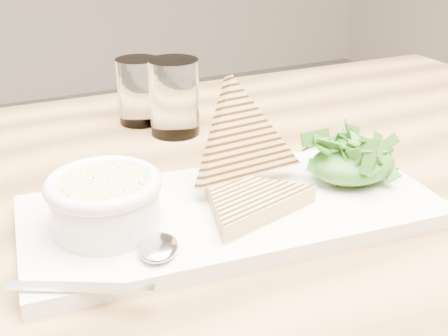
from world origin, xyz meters
name	(u,v)px	position (x,y,z in m)	size (l,w,h in m)	color
table_top	(227,218)	(0.09, 0.12, 0.74)	(1.34, 0.89, 0.04)	#AE804C
table_leg_br	(384,223)	(0.71, 0.51, 0.36)	(0.06, 0.06, 0.72)	#AE804C
platter	(232,211)	(0.08, 0.08, 0.77)	(0.43, 0.19, 0.02)	white
soup_bowl	(106,209)	(-0.05, 0.09, 0.80)	(0.10, 0.10, 0.04)	white
soup	(103,186)	(-0.05, 0.09, 0.82)	(0.09, 0.09, 0.01)	#D9C584
bowl_rim	(103,184)	(-0.05, 0.09, 0.83)	(0.11, 0.11, 0.01)	white
sandwich_flat	(247,200)	(0.09, 0.07, 0.79)	(0.15, 0.15, 0.02)	tan
sandwich_lean	(242,143)	(0.12, 0.12, 0.83)	(0.15, 0.15, 0.08)	tan
salad_base	(353,164)	(0.23, 0.08, 0.80)	(0.10, 0.08, 0.04)	#123F0F
arugula_pile	(353,158)	(0.23, 0.08, 0.80)	(0.11, 0.10, 0.05)	#396C1F
spoon_bowl	(159,247)	(-0.02, 0.03, 0.78)	(0.04, 0.05, 0.01)	silver
spoon_handle	(81,287)	(-0.09, 0.01, 0.78)	(0.12, 0.01, 0.00)	silver
glass_near	(139,91)	(0.09, 0.40, 0.81)	(0.06, 0.06, 0.10)	white
glass_far	(174,97)	(0.12, 0.34, 0.81)	(0.07, 0.07, 0.11)	white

